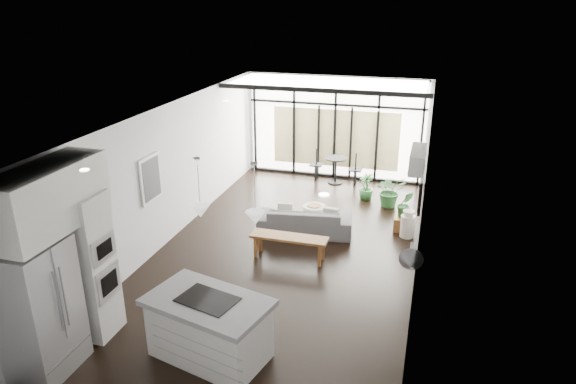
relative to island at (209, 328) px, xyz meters
The scene contains 28 objects.
floor 3.13m from the island, 87.04° to the left, with size 5.00×10.00×0.00m, color black.
ceiling 3.88m from the island, 87.04° to the left, with size 5.00×10.00×0.00m, color white.
wall_left 3.99m from the island, 127.09° to the left, with size 0.02×10.00×2.80m, color silver.
wall_right 4.19m from the island, 49.33° to the left, with size 0.02×10.00×2.80m, color silver.
wall_back 8.15m from the island, 88.87° to the left, with size 5.00×0.02×2.80m, color silver.
wall_front 2.13m from the island, 85.20° to the right, with size 5.00×0.02×2.80m, color silver.
glazing 8.03m from the island, 88.85° to the left, with size 5.00×0.20×2.80m, color black.
skylight 7.46m from the island, 88.71° to the left, with size 4.70×1.90×0.06m, color white.
neighbour_building 8.07m from the island, 88.86° to the left, with size 3.50×0.02×1.60m, color beige.
island is the anchor object (origin of this frame).
cooktop 0.47m from the island, ahead, with size 0.79×0.53×0.01m, color black.
fridge 2.24m from the island, 157.04° to the right, with size 0.73×0.91×1.88m, color #ACACB1.
appliance_column 1.99m from the island, behind, with size 0.58×0.61×2.25m, color silver.
upper_cabinets 2.75m from the island, 168.35° to the right, with size 0.62×1.75×0.86m, color silver.
pendant_left 1.64m from the island, 118.32° to the left, with size 0.26×0.26×0.18m, color white.
pendant_right 1.72m from the island, 38.52° to the left, with size 0.26×0.26×0.18m, color white.
sofa 4.27m from the island, 86.17° to the left, with size 1.99×0.58×0.78m, color #515053.
console_bench 3.08m from the island, 84.82° to the left, with size 1.49×0.37×0.48m, color brown.
pouf 4.84m from the island, 85.78° to the left, with size 0.51×0.51×0.41m, color beige.
crate 5.51m from the island, 65.20° to the left, with size 0.40×0.40×0.30m, color brown.
plant_tall 6.55m from the island, 73.28° to the left, with size 0.72×0.79×0.62m, color #295E2B.
plant_med 6.68m from the island, 79.04° to the left, with size 0.37×0.66×0.37m, color #295E2B.
plant_crate 5.50m from the island, 65.20° to the left, with size 0.34×0.61×0.27m, color #295E2B.
milk_can 5.27m from the island, 62.80° to the left, with size 0.30×0.30×0.60m, color beige.
bistro_set 7.53m from the island, 87.70° to the left, with size 1.67×0.67×0.80m, color black.
tv 4.93m from the island, 57.39° to the left, with size 0.05×1.10×0.65m, color black.
ac_unit 3.96m from the island, 42.11° to the left, with size 0.22×0.90×0.30m, color silver.
framed_art 3.64m from the island, 131.67° to the left, with size 0.04×0.70×0.90m, color black.
Camera 1 is at (2.55, -8.53, 4.80)m, focal length 32.00 mm.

